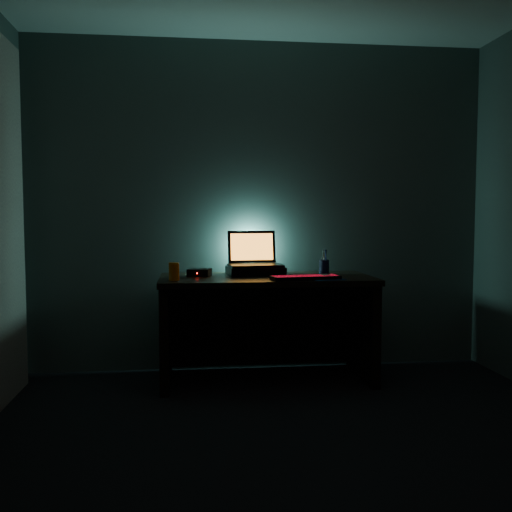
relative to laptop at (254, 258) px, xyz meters
The scene contains 11 objects.
room 1.84m from the laptop, 87.78° to the right, with size 3.50×4.00×2.50m.
desk 0.40m from the laptop, 60.53° to the right, with size 1.50×0.70×0.75m.
curtain 1.71m from the laptop, 167.12° to the right, with size 0.06×0.65×2.30m, color beige.
riser 0.10m from the laptop, 84.94° to the right, with size 0.40×0.30×0.06m, color black.
laptop is the anchor object (origin of this frame).
keyboard 0.52m from the laptop, 53.80° to the right, with size 0.48×0.20×0.03m.
mousepad 0.61m from the laptop, 41.18° to the right, with size 0.22×0.20×0.00m, color navy.
mouse 0.60m from the laptop, 41.18° to the right, with size 0.05×0.09×0.03m, color #959499.
pen_cup 0.52m from the laptop, ahead, with size 0.07×0.07×0.10m, color black.
juice_glass 0.68m from the laptop, 148.51° to the right, with size 0.07×0.07×0.12m, color orange.
router 0.42m from the laptop, 166.70° to the right, with size 0.18×0.16×0.05m.
Camera 1 is at (-0.54, -2.36, 1.18)m, focal length 40.00 mm.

